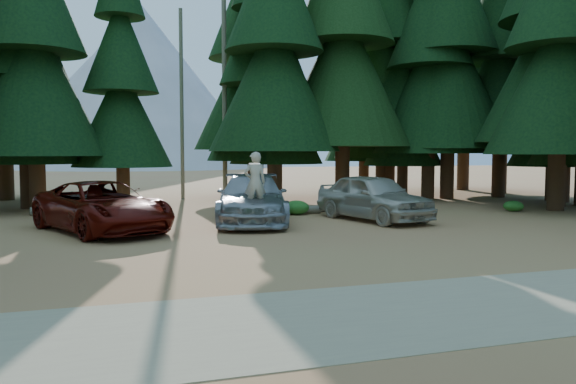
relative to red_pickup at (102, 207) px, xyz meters
name	(u,v)px	position (x,y,z in m)	size (l,w,h in m)	color
ground	(300,245)	(5.12, -4.23, -0.79)	(160.00, 160.00, 0.00)	#B5744D
gravel_strip	(431,309)	(5.12, -10.73, -0.79)	(26.00, 3.50, 0.01)	tan
forest_belt_north	(208,200)	(5.12, 10.77, -0.79)	(36.00, 7.00, 22.00)	black
snag_front	(224,84)	(5.92, 10.27, 5.21)	(0.24, 0.24, 12.00)	#6E6658
snag_back	(182,105)	(3.92, 11.77, 4.21)	(0.20, 0.20, 10.00)	#6E6658
mountain_peak	(124,94)	(2.53, 84.00, 11.91)	(48.00, 50.00, 28.00)	#919399
red_pickup	(102,207)	(0.00, 0.00, 0.00)	(2.64, 5.72, 1.59)	#570D07
silver_minivan_center	(252,199)	(5.03, 0.82, 0.06)	(2.38, 5.86, 1.70)	#A2A4AA
silver_minivan_right	(373,197)	(9.45, 0.20, 0.06)	(2.03, 5.04, 1.72)	beige
frisbee_player	(255,182)	(4.64, -1.19, 0.75)	(0.74, 0.51, 1.93)	beige
log_left	(93,208)	(-0.46, 6.09, -0.62)	(0.34, 0.34, 4.76)	#6E6658
log_mid	(277,210)	(6.70, 3.43, -0.65)	(0.29, 0.29, 3.57)	#6E6658
log_right	(297,210)	(7.46, 3.07, -0.64)	(0.30, 0.30, 4.73)	#6E6658
shrub_far_left	(83,212)	(-0.75, 4.12, -0.55)	(0.89, 0.89, 0.49)	#225B1B
shrub_left	(110,207)	(0.24, 5.77, -0.55)	(0.88, 0.88, 0.48)	#225B1B
shrub_center_left	(156,208)	(1.97, 4.47, -0.51)	(1.03, 1.03, 0.57)	#225B1B
shrub_center_right	(238,209)	(5.02, 3.01, -0.50)	(1.09, 1.09, 0.60)	#225B1B
shrub_right	(296,208)	(7.35, 2.85, -0.51)	(1.03, 1.03, 0.57)	#225B1B
shrub_far_right	(371,197)	(12.03, 5.77, -0.44)	(1.29, 1.29, 0.71)	#225B1B
shrub_edge_east	(513,206)	(16.50, 1.27, -0.57)	(0.83, 0.83, 0.45)	#225B1B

